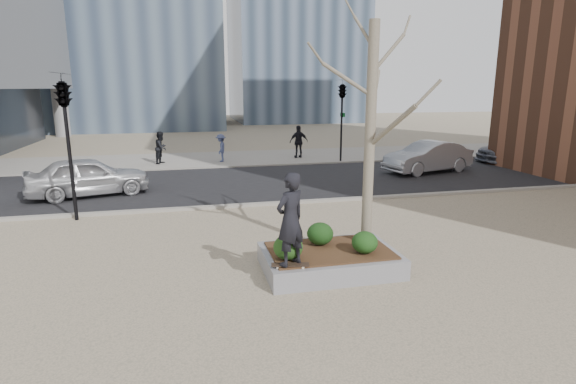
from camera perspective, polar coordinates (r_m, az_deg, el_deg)
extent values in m
plane|color=tan|center=(10.22, -0.17, -10.32)|extent=(120.00, 120.00, 0.00)
cube|color=black|center=(19.68, -6.75, 1.13)|extent=(60.00, 8.00, 0.02)
cube|color=gray|center=(26.53, -8.49, 4.19)|extent=(60.00, 6.00, 0.02)
cube|color=gray|center=(10.39, 5.27, -8.64)|extent=(3.00, 2.00, 0.45)
cube|color=#382314|center=(10.30, 5.30, -7.37)|extent=(2.70, 1.70, 0.04)
ellipsoid|color=#173E13|center=(9.60, 0.02, -7.02)|extent=(0.63, 0.63, 0.54)
ellipsoid|color=black|center=(10.51, 4.10, -5.30)|extent=(0.61, 0.61, 0.52)
ellipsoid|color=#133510|center=(10.11, 9.71, -6.32)|extent=(0.58, 0.58, 0.49)
imported|color=black|center=(9.02, 0.30, -3.49)|extent=(0.84, 0.76, 1.92)
imported|color=#B8B8BC|center=(18.73, -24.02, 1.84)|extent=(4.70, 2.85, 1.50)
imported|color=#A2A4AA|center=(22.98, 17.34, 4.27)|extent=(4.77, 2.61, 1.49)
imported|color=#555661|center=(28.20, 27.39, 4.88)|extent=(4.99, 2.08, 1.44)
imported|color=black|center=(25.40, -15.80, 5.45)|extent=(0.95, 1.04, 1.73)
imported|color=#3E4971|center=(25.35, -8.51, 5.56)|extent=(0.77, 1.09, 1.54)
imported|color=black|center=(26.51, 1.38, 6.41)|extent=(1.13, 0.52, 1.89)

